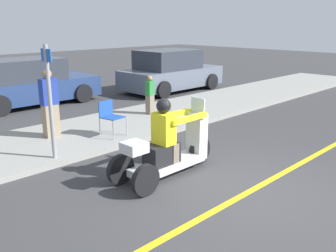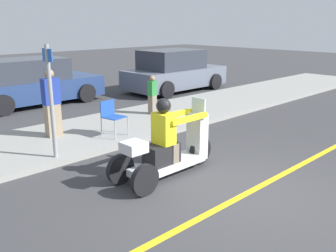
{
  "view_description": "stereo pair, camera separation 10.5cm",
  "coord_description": "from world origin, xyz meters",
  "px_view_note": "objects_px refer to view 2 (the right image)",
  "views": [
    {
      "loc": [
        -4.92,
        -3.07,
        2.71
      ],
      "look_at": [
        -0.44,
        1.43,
        0.94
      ],
      "focal_mm": 40.0,
      "sensor_mm": 36.0,
      "label": 1
    },
    {
      "loc": [
        -4.84,
        -3.14,
        2.71
      ],
      "look_at": [
        -0.44,
        1.43,
        0.94
      ],
      "focal_mm": 40.0,
      "sensor_mm": 36.0,
      "label": 2
    }
  ],
  "objects_px": {
    "folding_chair_curbside": "(111,114)",
    "parked_car_lot_left": "(174,72)",
    "parked_car_lot_center": "(32,83)",
    "motorcycle_trike": "(169,149)",
    "spectator_near_curb": "(52,104)",
    "street_sign": "(51,98)",
    "spectator_with_child": "(152,96)"
  },
  "relations": [
    {
      "from": "motorcycle_trike",
      "to": "folding_chair_curbside",
      "type": "bearing_deg",
      "value": 77.92
    },
    {
      "from": "parked_car_lot_left",
      "to": "parked_car_lot_center",
      "type": "bearing_deg",
      "value": 164.81
    },
    {
      "from": "parked_car_lot_center",
      "to": "parked_car_lot_left",
      "type": "bearing_deg",
      "value": -15.19
    },
    {
      "from": "spectator_near_curb",
      "to": "spectator_with_child",
      "type": "xyz_separation_m",
      "value": [
        3.15,
        0.06,
        -0.22
      ]
    },
    {
      "from": "parked_car_lot_center",
      "to": "folding_chair_curbside",
      "type": "bearing_deg",
      "value": -94.71
    },
    {
      "from": "motorcycle_trike",
      "to": "parked_car_lot_left",
      "type": "distance_m",
      "value": 8.78
    },
    {
      "from": "motorcycle_trike",
      "to": "parked_car_lot_center",
      "type": "xyz_separation_m",
      "value": [
        0.95,
        7.6,
        0.21
      ]
    },
    {
      "from": "spectator_with_child",
      "to": "parked_car_lot_center",
      "type": "xyz_separation_m",
      "value": [
        -1.7,
        4.17,
        0.07
      ]
    },
    {
      "from": "motorcycle_trike",
      "to": "parked_car_lot_left",
      "type": "bearing_deg",
      "value": 44.53
    },
    {
      "from": "folding_chair_curbside",
      "to": "parked_car_lot_left",
      "type": "height_order",
      "value": "parked_car_lot_left"
    },
    {
      "from": "spectator_near_curb",
      "to": "parked_car_lot_left",
      "type": "distance_m",
      "value": 7.31
    },
    {
      "from": "motorcycle_trike",
      "to": "spectator_with_child",
      "type": "xyz_separation_m",
      "value": [
        2.65,
        3.42,
        0.14
      ]
    },
    {
      "from": "street_sign",
      "to": "parked_car_lot_left",
      "type": "bearing_deg",
      "value": 29.11
    },
    {
      "from": "motorcycle_trike",
      "to": "parked_car_lot_left",
      "type": "height_order",
      "value": "parked_car_lot_left"
    },
    {
      "from": "spectator_near_curb",
      "to": "folding_chair_curbside",
      "type": "relative_size",
      "value": 1.91
    },
    {
      "from": "spectator_near_curb",
      "to": "spectator_with_child",
      "type": "height_order",
      "value": "spectator_near_curb"
    },
    {
      "from": "motorcycle_trike",
      "to": "street_sign",
      "type": "bearing_deg",
      "value": 120.01
    },
    {
      "from": "motorcycle_trike",
      "to": "folding_chair_curbside",
      "type": "xyz_separation_m",
      "value": [
        0.53,
        2.49,
        0.11
      ]
    },
    {
      "from": "folding_chair_curbside",
      "to": "parked_car_lot_left",
      "type": "bearing_deg",
      "value": 32.66
    },
    {
      "from": "spectator_with_child",
      "to": "parked_car_lot_left",
      "type": "distance_m",
      "value": 4.53
    },
    {
      "from": "street_sign",
      "to": "parked_car_lot_center",
      "type": "bearing_deg",
      "value": 69.18
    },
    {
      "from": "spectator_with_child",
      "to": "parked_car_lot_left",
      "type": "relative_size",
      "value": 0.26
    },
    {
      "from": "spectator_near_curb",
      "to": "spectator_with_child",
      "type": "bearing_deg",
      "value": 1.1
    },
    {
      "from": "folding_chair_curbside",
      "to": "street_sign",
      "type": "height_order",
      "value": "street_sign"
    },
    {
      "from": "parked_car_lot_center",
      "to": "street_sign",
      "type": "height_order",
      "value": "street_sign"
    },
    {
      "from": "parked_car_lot_center",
      "to": "street_sign",
      "type": "relative_size",
      "value": 2.0
    },
    {
      "from": "motorcycle_trike",
      "to": "parked_car_lot_left",
      "type": "xyz_separation_m",
      "value": [
        6.26,
        6.16,
        0.25
      ]
    },
    {
      "from": "parked_car_lot_center",
      "to": "spectator_near_curb",
      "type": "bearing_deg",
      "value": -108.94
    },
    {
      "from": "spectator_with_child",
      "to": "parked_car_lot_center",
      "type": "distance_m",
      "value": 4.51
    },
    {
      "from": "motorcycle_trike",
      "to": "spectator_with_child",
      "type": "bearing_deg",
      "value": 52.26
    },
    {
      "from": "spectator_with_child",
      "to": "folding_chair_curbside",
      "type": "relative_size",
      "value": 1.35
    },
    {
      "from": "parked_car_lot_left",
      "to": "street_sign",
      "type": "bearing_deg",
      "value": -150.89
    }
  ]
}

